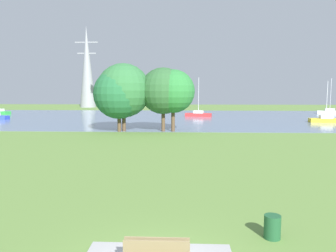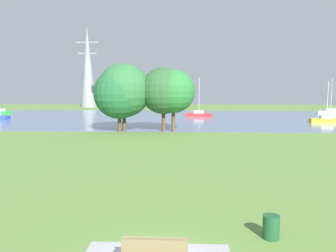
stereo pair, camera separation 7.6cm
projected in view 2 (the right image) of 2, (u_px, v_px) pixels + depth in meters
ground_plane at (175, 143)px, 30.87m from camera, size 160.00×160.00×0.00m
bench_facing_water at (156, 252)px, 9.25m from camera, size 1.80×0.48×0.89m
litter_bin at (271, 227)px, 11.12m from camera, size 0.56×0.56×0.80m
water_surface at (179, 118)px, 58.67m from camera, size 140.00×40.00×0.02m
sailboat_yellow at (327, 120)px, 50.19m from camera, size 4.89×1.80×6.26m
sailboat_red at (199, 114)px, 61.17m from camera, size 5.00×2.43×7.16m
sailboat_green at (0, 112)px, 67.01m from camera, size 5.03×2.86×6.34m
sailboat_white at (331, 112)px, 67.80m from camera, size 5.03×2.85×7.25m
tree_west_far at (119, 94)px, 38.85m from camera, size 5.96×5.96×7.49m
tree_east_far at (124, 91)px, 39.17m from camera, size 6.42×6.42×8.10m
tree_east_near at (163, 91)px, 39.20m from camera, size 5.53×5.53×7.61m
tree_mid_shore at (173, 91)px, 39.04m from camera, size 5.16×5.16×7.38m
electricity_pylon at (88, 67)px, 91.99m from camera, size 6.40×4.40×22.48m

